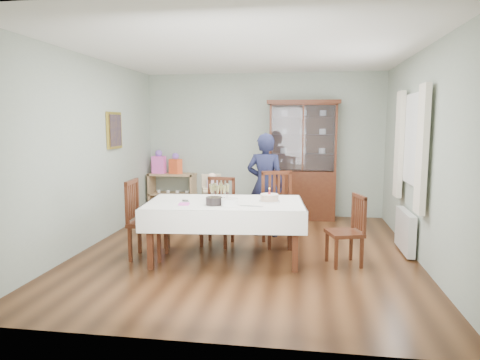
% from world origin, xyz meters
% --- Properties ---
extents(floor, '(5.00, 5.00, 0.00)m').
position_xyz_m(floor, '(0.00, 0.00, 0.00)').
color(floor, '#593319').
rests_on(floor, ground).
extents(room_shell, '(5.00, 5.00, 5.00)m').
position_xyz_m(room_shell, '(0.00, 0.53, 1.70)').
color(room_shell, '#9EAA99').
rests_on(room_shell, floor).
extents(dining_table, '(2.10, 1.33, 0.76)m').
position_xyz_m(dining_table, '(-0.22, -0.34, 0.38)').
color(dining_table, '#462211').
rests_on(dining_table, floor).
extents(china_cabinet, '(1.30, 0.48, 2.18)m').
position_xyz_m(china_cabinet, '(0.75, 2.26, 1.12)').
color(china_cabinet, '#462211').
rests_on(china_cabinet, floor).
extents(sideboard, '(0.90, 0.38, 0.80)m').
position_xyz_m(sideboard, '(-1.75, 2.28, 0.40)').
color(sideboard, tan).
rests_on(sideboard, floor).
extents(picture_frame, '(0.04, 0.48, 0.58)m').
position_xyz_m(picture_frame, '(-2.22, 0.80, 1.65)').
color(picture_frame, gold).
rests_on(picture_frame, room_shell).
extents(window, '(0.04, 1.02, 1.22)m').
position_xyz_m(window, '(2.22, 0.30, 1.55)').
color(window, white).
rests_on(window, room_shell).
extents(curtain_left, '(0.07, 0.30, 1.55)m').
position_xyz_m(curtain_left, '(2.16, -0.32, 1.45)').
color(curtain_left, silver).
rests_on(curtain_left, room_shell).
extents(curtain_right, '(0.07, 0.30, 1.55)m').
position_xyz_m(curtain_right, '(2.16, 0.92, 1.45)').
color(curtain_right, silver).
rests_on(curtain_right, room_shell).
extents(radiator, '(0.10, 0.80, 0.55)m').
position_xyz_m(radiator, '(2.16, 0.30, 0.30)').
color(radiator, white).
rests_on(radiator, floor).
extents(chair_far_left, '(0.49, 0.49, 0.97)m').
position_xyz_m(chair_far_left, '(-0.46, 0.32, 0.29)').
color(chair_far_left, '#462211').
rests_on(chair_far_left, floor).
extents(chair_far_right, '(0.59, 0.59, 1.06)m').
position_xyz_m(chair_far_right, '(0.43, 0.43, 0.32)').
color(chair_far_right, '#462211').
rests_on(chair_far_right, floor).
extents(chair_end_left, '(0.49, 0.49, 1.03)m').
position_xyz_m(chair_end_left, '(-1.25, -0.44, 0.31)').
color(chair_end_left, '#462211').
rests_on(chair_end_left, floor).
extents(chair_end_right, '(0.49, 0.49, 0.88)m').
position_xyz_m(chair_end_right, '(1.30, -0.35, 0.26)').
color(chair_end_right, '#462211').
rests_on(chair_end_right, floor).
extents(woman, '(0.63, 0.46, 1.62)m').
position_xyz_m(woman, '(0.18, 0.93, 0.81)').
color(woman, black).
rests_on(woman, floor).
extents(high_chair, '(0.54, 0.54, 0.97)m').
position_xyz_m(high_chair, '(-0.69, 1.06, 0.38)').
color(high_chair, black).
rests_on(high_chair, floor).
extents(champagne_tray, '(0.36, 0.36, 0.22)m').
position_xyz_m(champagne_tray, '(-0.31, -0.28, 0.83)').
color(champagne_tray, silver).
rests_on(champagne_tray, dining_table).
extents(birthday_cake, '(0.27, 0.27, 0.18)m').
position_xyz_m(birthday_cake, '(0.34, -0.27, 0.81)').
color(birthday_cake, white).
rests_on(birthday_cake, dining_table).
extents(plate_stack_dark, '(0.23, 0.23, 0.10)m').
position_xyz_m(plate_stack_dark, '(-0.32, -0.58, 0.81)').
color(plate_stack_dark, black).
rests_on(plate_stack_dark, dining_table).
extents(plate_stack_white, '(0.27, 0.27, 0.09)m').
position_xyz_m(plate_stack_white, '(-0.12, -0.61, 0.81)').
color(plate_stack_white, white).
rests_on(plate_stack_white, dining_table).
extents(napkin_stack, '(0.14, 0.14, 0.02)m').
position_xyz_m(napkin_stack, '(-0.69, -0.62, 0.77)').
color(napkin_stack, '#EF58C0').
rests_on(napkin_stack, dining_table).
extents(cutlery, '(0.15, 0.17, 0.01)m').
position_xyz_m(cutlery, '(-0.77, -0.39, 0.77)').
color(cutlery, silver).
rests_on(cutlery, dining_table).
extents(cake_knife, '(0.30, 0.07, 0.01)m').
position_xyz_m(cake_knife, '(0.15, -0.62, 0.77)').
color(cake_knife, silver).
rests_on(cake_knife, dining_table).
extents(gift_bag_pink, '(0.25, 0.17, 0.45)m').
position_xyz_m(gift_bag_pink, '(-2.00, 2.26, 1.00)').
color(gift_bag_pink, '#EF58C0').
rests_on(gift_bag_pink, sideboard).
extents(gift_bag_orange, '(0.26, 0.23, 0.40)m').
position_xyz_m(gift_bag_orange, '(-1.67, 2.26, 0.98)').
color(gift_bag_orange, '#EF5525').
rests_on(gift_bag_orange, sideboard).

